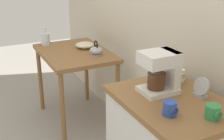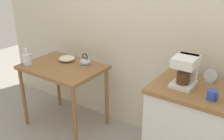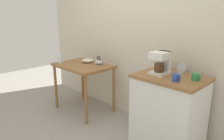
{
  "view_description": "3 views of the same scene",
  "coord_description": "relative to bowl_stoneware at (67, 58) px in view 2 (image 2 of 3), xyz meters",
  "views": [
    {
      "loc": [
        2.03,
        -1.0,
        1.68
      ],
      "look_at": [
        0.22,
        -0.09,
        0.9
      ],
      "focal_mm": 48.42,
      "sensor_mm": 36.0,
      "label": 1
    },
    {
      "loc": [
        1.25,
        -1.93,
        1.85
      ],
      "look_at": [
        -0.07,
        -0.0,
        0.86
      ],
      "focal_mm": 41.2,
      "sensor_mm": 36.0,
      "label": 2
    },
    {
      "loc": [
        1.94,
        -2.04,
        1.57
      ],
      "look_at": [
        -0.02,
        -0.1,
        0.83
      ],
      "focal_mm": 34.42,
      "sensor_mm": 36.0,
      "label": 3
    }
  ],
  "objects": [
    {
      "name": "glass_carafe_vase",
      "position": [
        -0.29,
        -0.33,
        0.04
      ],
      "size": [
        0.09,
        0.09,
        0.19
      ],
      "color": "silver",
      "rests_on": "wooden_table"
    },
    {
      "name": "bowl_stoneware",
      "position": [
        0.0,
        0.0,
        0.0
      ],
      "size": [
        0.19,
        0.19,
        0.06
      ],
      "color": "beige",
      "rests_on": "wooden_table"
    },
    {
      "name": "mug_small_cream",
      "position": [
        1.35,
        0.14,
        0.12
      ],
      "size": [
        0.08,
        0.07,
        0.09
      ],
      "color": "beige",
      "rests_on": "kitchen_counter"
    },
    {
      "name": "table_clock",
      "position": [
        1.59,
        0.11,
        0.13
      ],
      "size": [
        0.11,
        0.06,
        0.12
      ],
      "color": "#B2B5BA",
      "rests_on": "kitchen_counter"
    },
    {
      "name": "back_wall",
      "position": [
        0.88,
        0.34,
        0.59
      ],
      "size": [
        4.4,
        0.1,
        2.8
      ],
      "primitive_type": "cube",
      "color": "beige",
      "rests_on": "ground_plane"
    },
    {
      "name": "kitchen_counter",
      "position": [
        1.55,
        -0.05,
        -0.36
      ],
      "size": [
        0.77,
        0.57,
        0.88
      ],
      "color": "white",
      "rests_on": "ground_plane"
    },
    {
      "name": "mug_blue",
      "position": [
        1.69,
        -0.19,
        0.11
      ],
      "size": [
        0.08,
        0.08,
        0.08
      ],
      "color": "#2D4CAD",
      "rests_on": "kitchen_counter"
    },
    {
      "name": "coffee_maker",
      "position": [
        1.42,
        -0.06,
        0.22
      ],
      "size": [
        0.18,
        0.22,
        0.26
      ],
      "color": "white",
      "rests_on": "kitchen_counter"
    },
    {
      "name": "teakettle",
      "position": [
        0.27,
        0.01,
        0.01
      ],
      "size": [
        0.15,
        0.12,
        0.15
      ],
      "color": "#B2B5BA",
      "rests_on": "wooden_table"
    },
    {
      "name": "wooden_table",
      "position": [
        0.06,
        -0.13,
        -0.13
      ],
      "size": [
        0.89,
        0.64,
        0.77
      ],
      "color": "olive",
      "rests_on": "ground_plane"
    }
  ]
}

